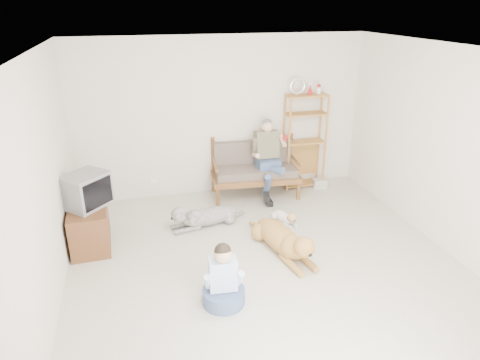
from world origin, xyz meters
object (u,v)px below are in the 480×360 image
object	(u,v)px
tv_stand	(89,226)
loveseat	(254,168)
etagere	(304,141)
golden_retriever	(284,240)

from	to	relation	value
tv_stand	loveseat	bearing A→B (deg)	20.04
etagere	golden_retriever	size ratio (longest dim) A/B	1.31
etagere	tv_stand	world-z (taller)	etagere
loveseat	tv_stand	world-z (taller)	loveseat
loveseat	golden_retriever	xyz separation A→B (m)	(-0.15, -1.97, -0.29)
tv_stand	golden_retriever	distance (m)	2.70
etagere	golden_retriever	bearing A→B (deg)	-118.14
tv_stand	golden_retriever	size ratio (longest dim) A/B	0.60
loveseat	tv_stand	bearing A→B (deg)	-152.90
tv_stand	golden_retriever	bearing A→B (deg)	-20.90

